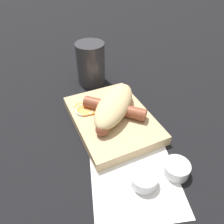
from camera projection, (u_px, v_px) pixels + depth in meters
ground_plane at (112, 123)px, 0.51m from camera, size 3.00×3.00×0.00m
food_tray at (112, 119)px, 0.50m from camera, size 0.22×0.17×0.02m
bread_roll at (114, 105)px, 0.49m from camera, size 0.16×0.17×0.05m
sausage at (114, 108)px, 0.49m from camera, size 0.13×0.13×0.03m
pickled_veggies at (86, 109)px, 0.51m from camera, size 0.06×0.07×0.00m
napkin at (136, 182)px, 0.39m from camera, size 0.20×0.20×0.00m
condiment_cup_near at (144, 180)px, 0.39m from camera, size 0.05×0.05×0.02m
condiment_cup_far at (176, 169)px, 0.40m from camera, size 0.05×0.05×0.02m
drink_glass at (91, 64)px, 0.61m from camera, size 0.08×0.08×0.12m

